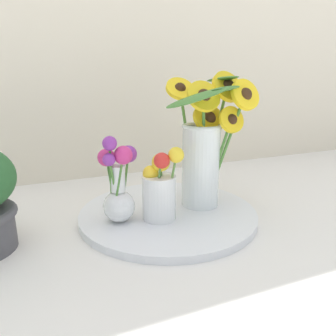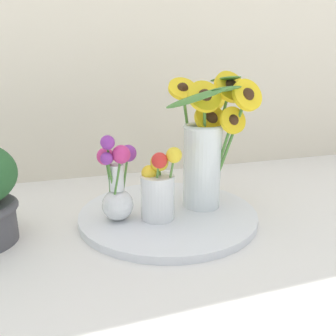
# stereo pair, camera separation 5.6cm
# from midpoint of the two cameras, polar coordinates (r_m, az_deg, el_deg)

# --- Properties ---
(ground_plane) EXTENTS (6.00, 6.00, 0.00)m
(ground_plane) POSITION_cam_midpoint_polar(r_m,az_deg,el_deg) (0.76, -1.01, -10.15)
(ground_plane) COLOR silver
(serving_tray) EXTENTS (0.42, 0.42, 0.02)m
(serving_tray) POSITION_cam_midpoint_polar(r_m,az_deg,el_deg) (0.80, -2.03, -7.98)
(serving_tray) COLOR silver
(serving_tray) RESTS_ON ground_plane
(mason_jar_sunflowers) EXTENTS (0.24, 0.23, 0.33)m
(mason_jar_sunflowers) POSITION_cam_midpoint_polar(r_m,az_deg,el_deg) (0.79, 4.42, 4.10)
(mason_jar_sunflowers) COLOR silver
(mason_jar_sunflowers) RESTS_ON serving_tray
(vase_small_center) EXTENTS (0.09, 0.08, 0.17)m
(vase_small_center) POSITION_cam_midpoint_polar(r_m,az_deg,el_deg) (0.73, -3.66, -3.67)
(vase_small_center) COLOR white
(vase_small_center) RESTS_ON serving_tray
(vase_bulb_right) EXTENTS (0.09, 0.08, 0.20)m
(vase_bulb_right) POSITION_cam_midpoint_polar(r_m,az_deg,el_deg) (0.72, -10.84, -3.11)
(vase_bulb_right) COLOR white
(vase_bulb_right) RESTS_ON serving_tray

